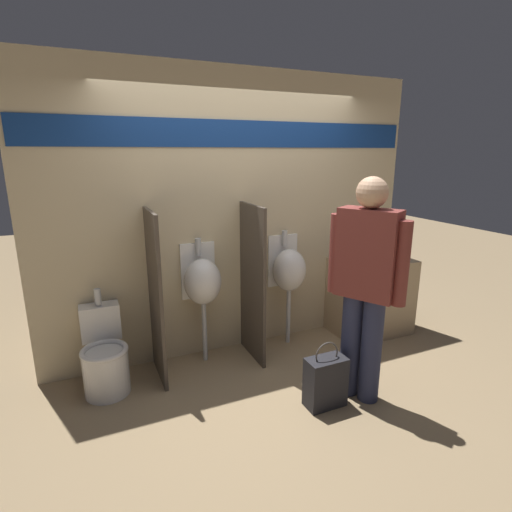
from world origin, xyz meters
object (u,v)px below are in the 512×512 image
object	(u,v)px
urinal_near_counter	(202,282)
toilet	(105,359)
cell_phone	(362,264)
urinal_far	(289,270)
shopping_bag	(325,381)
person_in_vest	(366,282)
sink_basin	(366,254)

from	to	relation	value
urinal_near_counter	toilet	bearing A→B (deg)	-170.64
cell_phone	urinal_far	world-z (taller)	urinal_far
cell_phone	shopping_bag	world-z (taller)	cell_phone
urinal_near_counter	shopping_bag	distance (m)	1.40
urinal_near_counter	person_in_vest	size ratio (longest dim) A/B	0.66
person_in_vest	cell_phone	bearing A→B (deg)	-66.49
urinal_near_counter	cell_phone	bearing A→B (deg)	-8.64
urinal_near_counter	shopping_bag	world-z (taller)	urinal_near_counter
urinal_far	toilet	bearing A→B (deg)	-175.29
toilet	shopping_bag	world-z (taller)	toilet
cell_phone	person_in_vest	xyz separation A→B (m)	(-0.64, -0.84, 0.15)
person_in_vest	urinal_far	bearing A→B (deg)	-25.17
sink_basin	shopping_bag	world-z (taller)	sink_basin
sink_basin	toilet	xyz separation A→B (m)	(-2.72, -0.07, -0.60)
person_in_vest	shopping_bag	world-z (taller)	person_in_vest
cell_phone	shopping_bag	xyz separation A→B (m)	(-0.97, -0.84, -0.63)
urinal_far	person_in_vest	xyz separation A→B (m)	(0.08, -1.09, 0.19)
urinal_near_counter	urinal_far	distance (m)	0.91
sink_basin	urinal_far	xyz separation A→B (m)	(-0.91, 0.08, -0.09)
cell_phone	urinal_near_counter	xyz separation A→B (m)	(-1.62, 0.25, -0.04)
urinal_near_counter	shopping_bag	size ratio (longest dim) A/B	2.16
urinal_near_counter	toilet	xyz separation A→B (m)	(-0.91, -0.15, -0.51)
toilet	person_in_vest	size ratio (longest dim) A/B	0.47
sink_basin	toilet	size ratio (longest dim) A/B	0.43
sink_basin	person_in_vest	xyz separation A→B (m)	(-0.83, -1.01, 0.10)
toilet	shopping_bag	distance (m)	1.82
urinal_far	shopping_bag	bearing A→B (deg)	-102.94
sink_basin	toilet	world-z (taller)	sink_basin
sink_basin	urinal_far	bearing A→B (deg)	175.29
sink_basin	shopping_bag	size ratio (longest dim) A/B	0.65
sink_basin	shopping_bag	xyz separation A→B (m)	(-1.16, -1.01, -0.67)
shopping_bag	sink_basin	bearing A→B (deg)	41.12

